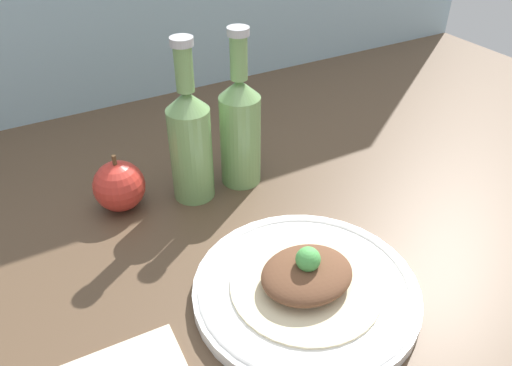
# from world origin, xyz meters

# --- Properties ---
(ground_plane) EXTENTS (1.80, 1.10, 0.04)m
(ground_plane) POSITION_xyz_m (0.00, 0.00, -0.02)
(ground_plane) COLOR brown
(plate) EXTENTS (0.30, 0.30, 0.02)m
(plate) POSITION_xyz_m (-0.08, -0.16, 0.01)
(plate) COLOR white
(plate) RESTS_ON ground_plane
(plated_food) EXTENTS (0.20, 0.20, 0.06)m
(plated_food) POSITION_xyz_m (-0.08, -0.16, 0.04)
(plated_food) COLOR beige
(plated_food) RESTS_ON plate
(cider_bottle_left) EXTENTS (0.07, 0.07, 0.27)m
(cider_bottle_left) POSITION_xyz_m (-0.11, 0.12, 0.10)
(cider_bottle_left) COLOR #729E5B
(cider_bottle_left) RESTS_ON ground_plane
(cider_bottle_right) EXTENTS (0.07, 0.07, 0.27)m
(cider_bottle_right) POSITION_xyz_m (-0.02, 0.12, 0.10)
(cider_bottle_right) COLOR #729E5B
(cider_bottle_right) RESTS_ON ground_plane
(apple) EXTENTS (0.08, 0.08, 0.10)m
(apple) POSITION_xyz_m (-0.23, 0.15, 0.04)
(apple) COLOR red
(apple) RESTS_ON ground_plane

